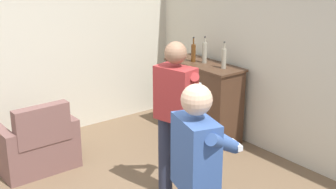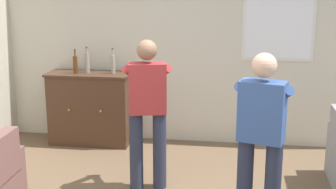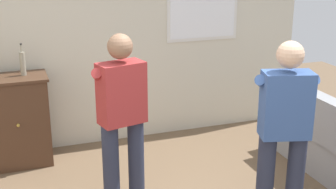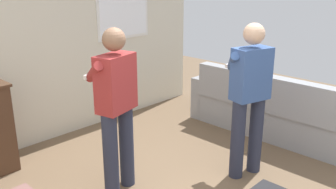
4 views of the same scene
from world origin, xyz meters
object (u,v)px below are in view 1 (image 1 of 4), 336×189
(armchair, at_px, (36,146))
(person_standing_left, at_px, (176,114))
(sideboard_cabinet, at_px, (203,99))
(bottle_liquor_amber, at_px, (205,52))
(person_standing_right, at_px, (196,182))
(bottle_spirits_clear, at_px, (193,52))
(bottle_wine_green, at_px, (224,58))

(armchair, bearing_deg, person_standing_left, 31.16)
(armchair, xyz_separation_m, sideboard_cabinet, (0.41, 2.26, 0.23))
(bottle_liquor_amber, distance_m, person_standing_right, 3.14)
(bottle_liquor_amber, xyz_separation_m, person_standing_left, (1.12, -1.37, -0.23))
(sideboard_cabinet, distance_m, bottle_liquor_amber, 0.66)
(armchair, height_order, person_standing_left, person_standing_left)
(bottle_liquor_amber, relative_size, bottle_spirits_clear, 1.07)
(person_standing_left, relative_size, person_standing_right, 1.00)
(bottle_wine_green, distance_m, bottle_spirits_clear, 0.52)
(armchair, bearing_deg, bottle_liquor_amber, 80.40)
(bottle_spirits_clear, height_order, person_standing_left, person_standing_left)
(armchair, height_order, bottle_wine_green, bottle_wine_green)
(sideboard_cabinet, bearing_deg, person_standing_left, -50.92)
(bottle_liquor_amber, relative_size, person_standing_left, 0.22)
(sideboard_cabinet, xyz_separation_m, person_standing_right, (2.28, -2.10, 0.42))
(bottle_wine_green, height_order, bottle_liquor_amber, bottle_liquor_amber)
(armchair, height_order, bottle_liquor_amber, bottle_liquor_amber)
(person_standing_left, bearing_deg, bottle_liquor_amber, 129.23)
(bottle_wine_green, bearing_deg, bottle_spirits_clear, -171.37)
(bottle_liquor_amber, distance_m, bottle_spirits_clear, 0.16)
(armchair, xyz_separation_m, bottle_liquor_amber, (0.39, 2.28, 0.88))
(person_standing_left, distance_m, person_standing_right, 1.40)
(bottle_wine_green, xyz_separation_m, person_standing_right, (1.94, -2.12, -0.22))
(bottle_wine_green, xyz_separation_m, bottle_spirits_clear, (-0.51, -0.08, -0.01))
(bottle_wine_green, distance_m, bottle_liquor_amber, 0.37)
(bottle_wine_green, distance_m, person_standing_right, 2.88)
(person_standing_right, bearing_deg, bottle_wine_green, 132.37)
(person_standing_left, bearing_deg, bottle_spirits_clear, 134.26)
(bottle_wine_green, height_order, person_standing_left, person_standing_left)
(bottle_liquor_amber, height_order, person_standing_left, person_standing_left)
(sideboard_cabinet, relative_size, bottle_spirits_clear, 3.45)
(person_standing_left, bearing_deg, sideboard_cabinet, 129.08)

